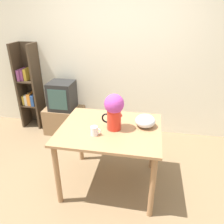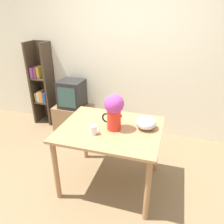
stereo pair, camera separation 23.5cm
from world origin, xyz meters
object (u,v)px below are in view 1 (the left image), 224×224
flower_vase (114,109)px  tv_set (62,96)px  coffee_mug (95,131)px  white_bowl (145,121)px

flower_vase → tv_set: 1.61m
coffee_mug → tv_set: tv_set is taller
flower_vase → coffee_mug: bearing=-136.2°
white_bowl → tv_set: bearing=144.4°
coffee_mug → white_bowl: size_ratio=0.49×
white_bowl → tv_set: size_ratio=0.48×
flower_vase → white_bowl: size_ratio=1.80×
flower_vase → coffee_mug: (-0.18, -0.17, -0.19)m
flower_vase → tv_set: flower_vase is taller
tv_set → flower_vase: bearing=-46.2°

